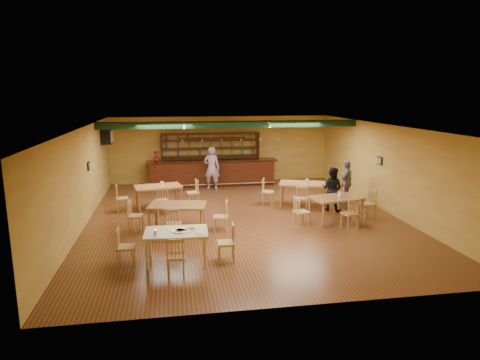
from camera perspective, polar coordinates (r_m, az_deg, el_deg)
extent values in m
plane|color=#572A18|center=(14.03, 0.48, -5.09)|extent=(12.00, 12.00, 0.00)
cube|color=black|center=(16.24, -1.20, 7.52)|extent=(10.00, 0.30, 0.25)
cube|color=silver|center=(16.68, -7.69, 7.77)|extent=(0.05, 2.50, 0.05)
cube|color=silver|center=(17.07, 3.21, 7.94)|extent=(0.05, 2.50, 0.05)
cube|color=silver|center=(17.69, -17.53, 5.64)|extent=(0.34, 0.70, 0.48)
cube|color=black|center=(14.67, -19.73, 1.78)|extent=(0.04, 0.34, 0.28)
cube|color=black|center=(15.71, 18.34, 2.49)|extent=(0.04, 0.34, 0.28)
cube|color=#34120A|center=(18.79, -3.74, 0.98)|extent=(5.75, 0.85, 1.13)
cube|color=#34120A|center=(19.31, -3.95, 2.99)|extent=(4.45, 0.40, 2.28)
imported|color=#B31018|center=(18.59, -11.24, 3.12)|extent=(0.32, 0.32, 0.45)
cube|color=#A06538|center=(15.38, -10.96, -2.25)|extent=(1.76, 1.25, 0.80)
cube|color=#A06538|center=(15.60, 8.45, -1.91)|extent=(1.91, 1.51, 0.84)
cube|color=#A06538|center=(12.72, -8.38, -5.05)|extent=(1.81, 1.29, 0.83)
cube|color=#A06538|center=(13.86, 12.78, -3.87)|extent=(1.78, 1.30, 0.80)
cube|color=beige|center=(10.42, -8.55, -8.94)|extent=(1.54, 1.03, 0.80)
cylinder|color=silver|center=(10.28, -8.02, -6.79)|extent=(0.42, 0.42, 0.01)
cylinder|color=#EAE5C6|center=(10.12, -11.36, -6.92)|extent=(0.08, 0.08, 0.11)
cube|color=white|center=(10.49, -6.58, -6.33)|extent=(0.21, 0.17, 0.03)
cube|color=silver|center=(10.34, -7.13, -6.61)|extent=(0.32, 0.24, 0.00)
cylinder|color=white|center=(10.10, -5.24, -7.07)|extent=(0.23, 0.23, 0.01)
imported|color=#7D4698|center=(17.91, -3.83, 1.61)|extent=(0.77, 0.60, 1.85)
imported|color=black|center=(15.05, 12.31, -1.18)|extent=(0.94, 0.93, 1.53)
imported|color=gray|center=(16.01, 14.16, -0.32)|extent=(0.93, 0.98, 1.63)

